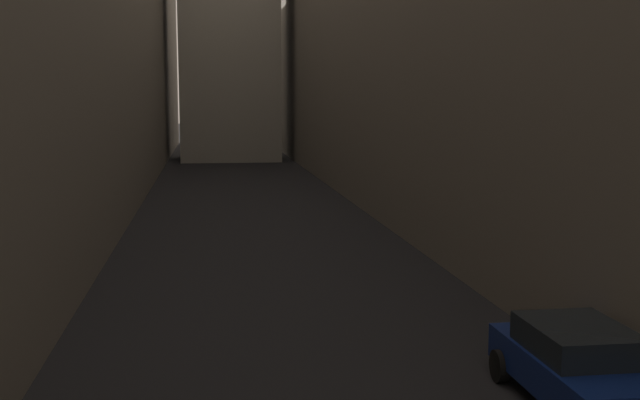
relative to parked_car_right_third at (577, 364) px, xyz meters
The scene contains 3 objects.
ground_plane 30.94m from the parked_car_right_third, 98.18° to the left, with size 264.00×264.00×0.00m, color black.
building_block_left 37.76m from the parked_car_right_third, 117.17° to the left, with size 13.68×108.00×19.67m, color #60594F.
parked_car_right_third is the anchor object (origin of this frame).
Camera 1 is at (-2.05, 4.57, 5.49)m, focal length 44.52 mm.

